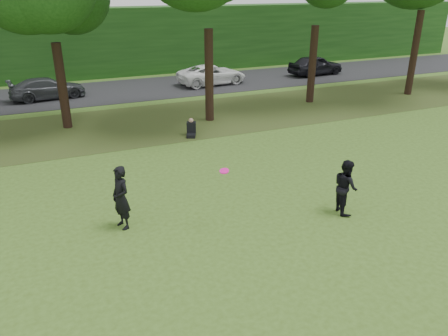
% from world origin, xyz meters
% --- Properties ---
extents(ground, '(120.00, 120.00, 0.00)m').
position_xyz_m(ground, '(0.00, 0.00, 0.00)').
color(ground, '#3B561A').
rests_on(ground, ground).
extents(leaf_litter, '(60.00, 7.00, 0.01)m').
position_xyz_m(leaf_litter, '(0.00, 13.00, 0.01)').
color(leaf_litter, '#423A17').
rests_on(leaf_litter, ground).
extents(street, '(70.00, 7.00, 0.02)m').
position_xyz_m(street, '(0.00, 21.00, 0.01)').
color(street, black).
rests_on(street, ground).
extents(far_hedge, '(70.00, 3.00, 5.00)m').
position_xyz_m(far_hedge, '(0.00, 27.00, 2.50)').
color(far_hedge, '#173F12').
rests_on(far_hedge, ground).
extents(player_left, '(0.67, 0.81, 1.91)m').
position_xyz_m(player_left, '(-2.34, 3.07, 0.96)').
color(player_left, black).
rests_on(player_left, ground).
extents(player_right, '(0.82, 0.96, 1.74)m').
position_xyz_m(player_right, '(4.21, 1.30, 0.87)').
color(player_right, black).
rests_on(player_right, ground).
extents(parked_cars, '(39.16, 3.55, 1.51)m').
position_xyz_m(parked_cars, '(1.10, 20.37, 0.71)').
color(parked_cars, black).
rests_on(parked_cars, street).
extents(frisbee, '(0.33, 0.33, 0.11)m').
position_xyz_m(frisbee, '(0.43, 1.98, 1.76)').
color(frisbee, '#F91498').
rests_on(frisbee, ground).
extents(seated_person, '(0.66, 0.83, 0.83)m').
position_xyz_m(seated_person, '(2.27, 10.25, 0.31)').
color(seated_person, black).
rests_on(seated_person, ground).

